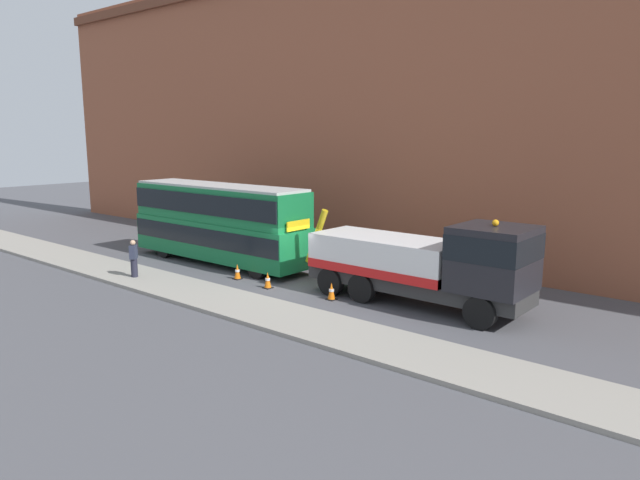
{
  "coord_description": "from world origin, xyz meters",
  "views": [
    {
      "loc": [
        16.74,
        -18.86,
        6.62
      ],
      "look_at": [
        0.49,
        0.48,
        2.0
      ],
      "focal_mm": 32.83,
      "sensor_mm": 36.0,
      "label": 1
    }
  ],
  "objects_px": {
    "traffic_cone_near_bus": "(237,272)",
    "traffic_cone_midway": "(268,281)",
    "pedestrian_onlooker": "(134,259)",
    "double_decker_bus": "(219,220)",
    "recovery_tow_truck": "(425,262)",
    "traffic_cone_near_truck": "(331,292)"
  },
  "relations": [
    {
      "from": "double_decker_bus",
      "to": "traffic_cone_near_truck",
      "type": "bearing_deg",
      "value": -10.16
    },
    {
      "from": "double_decker_bus",
      "to": "pedestrian_onlooker",
      "type": "relative_size",
      "value": 6.47
    },
    {
      "from": "pedestrian_onlooker",
      "to": "traffic_cone_near_bus",
      "type": "height_order",
      "value": "pedestrian_onlooker"
    },
    {
      "from": "recovery_tow_truck",
      "to": "traffic_cone_near_bus",
      "type": "xyz_separation_m",
      "value": [
        -8.77,
        -1.75,
        -1.42
      ]
    },
    {
      "from": "double_decker_bus",
      "to": "traffic_cone_midway",
      "type": "relative_size",
      "value": 15.36
    },
    {
      "from": "traffic_cone_near_bus",
      "to": "traffic_cone_near_truck",
      "type": "relative_size",
      "value": 1.0
    },
    {
      "from": "traffic_cone_near_bus",
      "to": "traffic_cone_near_truck",
      "type": "bearing_deg",
      "value": 1.55
    },
    {
      "from": "traffic_cone_near_bus",
      "to": "traffic_cone_midway",
      "type": "relative_size",
      "value": 1.0
    },
    {
      "from": "recovery_tow_truck",
      "to": "traffic_cone_midway",
      "type": "bearing_deg",
      "value": -162.92
    },
    {
      "from": "double_decker_bus",
      "to": "pedestrian_onlooker",
      "type": "distance_m",
      "value": 5.05
    },
    {
      "from": "double_decker_bus",
      "to": "traffic_cone_midway",
      "type": "xyz_separation_m",
      "value": [
        5.48,
        -1.99,
        -1.89
      ]
    },
    {
      "from": "recovery_tow_truck",
      "to": "pedestrian_onlooker",
      "type": "distance_m",
      "value": 13.22
    },
    {
      "from": "pedestrian_onlooker",
      "to": "traffic_cone_near_bus",
      "type": "relative_size",
      "value": 2.38
    },
    {
      "from": "recovery_tow_truck",
      "to": "traffic_cone_near_bus",
      "type": "height_order",
      "value": "recovery_tow_truck"
    },
    {
      "from": "recovery_tow_truck",
      "to": "traffic_cone_near_bus",
      "type": "distance_m",
      "value": 9.06
    },
    {
      "from": "recovery_tow_truck",
      "to": "pedestrian_onlooker",
      "type": "relative_size",
      "value": 5.93
    },
    {
      "from": "traffic_cone_midway",
      "to": "traffic_cone_near_truck",
      "type": "relative_size",
      "value": 1.0
    },
    {
      "from": "traffic_cone_near_truck",
      "to": "double_decker_bus",
      "type": "bearing_deg",
      "value": 169.58
    },
    {
      "from": "recovery_tow_truck",
      "to": "double_decker_bus",
      "type": "height_order",
      "value": "double_decker_bus"
    },
    {
      "from": "double_decker_bus",
      "to": "traffic_cone_near_truck",
      "type": "distance_m",
      "value": 9.07
    },
    {
      "from": "recovery_tow_truck",
      "to": "traffic_cone_midway",
      "type": "height_order",
      "value": "recovery_tow_truck"
    },
    {
      "from": "traffic_cone_midway",
      "to": "recovery_tow_truck",
      "type": "bearing_deg",
      "value": 16.81
    }
  ]
}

